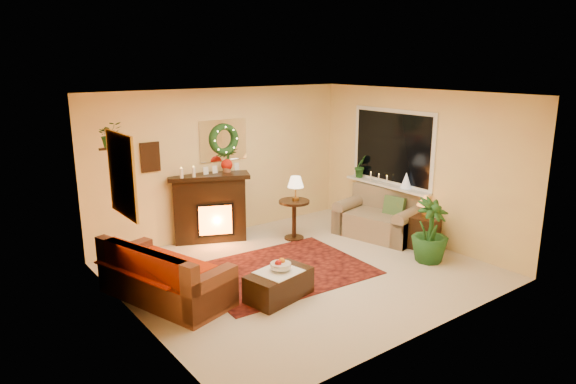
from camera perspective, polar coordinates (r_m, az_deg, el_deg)
floor at (r=7.75m, az=1.57°, el=-8.79°), size 5.00×5.00×0.00m
ceiling at (r=7.14m, az=1.72°, el=10.78°), size 5.00×5.00×0.00m
wall_back at (r=9.16m, az=-7.17°, el=3.27°), size 5.00×5.00×0.00m
wall_front at (r=5.82m, az=15.62°, el=-3.66°), size 5.00×5.00×0.00m
wall_left at (r=6.15m, az=-16.92°, el=-2.78°), size 4.50×4.50×0.00m
wall_right at (r=9.07m, az=14.11°, el=2.84°), size 4.50×4.50×0.00m
area_rug at (r=7.75m, az=-0.79°, el=-8.72°), size 2.62×2.03×0.01m
sofa at (r=6.93m, az=-13.45°, el=-8.22°), size 1.30×1.97×0.78m
red_throw at (r=7.02m, az=-14.51°, el=-7.80°), size 0.88×1.43×0.02m
fireplace at (r=8.96m, az=-8.73°, el=-1.98°), size 1.26×0.84×1.11m
poinsettia at (r=8.95m, az=-6.81°, el=3.02°), size 0.20×0.20×0.20m
mantel_candle_a at (r=8.56m, az=-11.75°, el=2.03°), size 0.06×0.06×0.17m
mantel_candle_b at (r=8.61m, az=-10.44°, el=2.16°), size 0.06×0.06×0.18m
mantel_mirror at (r=9.07m, az=-7.19°, el=5.73°), size 0.92×0.02×0.72m
wreath at (r=9.04m, az=-7.07°, el=5.83°), size 0.55×0.11×0.55m
wall_art at (r=8.52m, az=-15.06°, el=3.76°), size 0.32×0.03×0.48m
gold_mirror at (r=6.32m, az=-18.00°, el=1.82°), size 0.03×0.84×1.00m
hanging_plant at (r=7.02m, az=-19.10°, el=4.76°), size 0.33×0.28×0.36m
loveseat at (r=9.23m, az=9.97°, el=-2.38°), size 1.13×1.58×0.83m
window_frame at (r=9.36m, az=11.54°, el=4.89°), size 0.03×1.86×1.36m
window_glass at (r=9.35m, az=11.47°, el=4.89°), size 0.02×1.70×1.22m
window_sill at (r=9.42m, az=10.90°, el=0.76°), size 0.22×1.86×0.04m
mini_tree at (r=9.13m, az=13.00°, el=1.31°), size 0.18×0.18×0.27m
sill_plant at (r=9.84m, az=8.05°, el=2.75°), size 0.30×0.24×0.56m
side_table_round at (r=8.99m, az=0.68°, el=-3.24°), size 0.60×0.60×0.70m
lamp_cream at (r=8.85m, az=0.85°, el=0.21°), size 0.28×0.28×0.43m
end_table_square at (r=8.88m, az=14.94°, el=-4.34°), size 0.55×0.55×0.54m
lamp_tiffany at (r=8.72m, az=15.04°, el=-1.44°), size 0.29×0.29×0.43m
coffee_table at (r=6.85m, az=-1.02°, el=-10.11°), size 0.96×0.65×0.37m
fruit_bowl at (r=6.78m, az=-0.81°, el=-8.15°), size 0.27×0.27×0.06m
floor_palm at (r=8.25m, az=15.51°, el=-4.50°), size 1.76×1.76×3.01m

